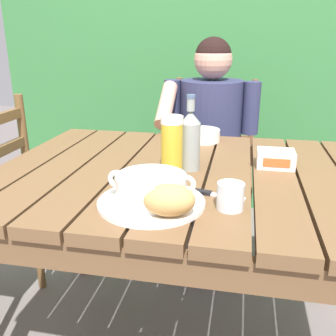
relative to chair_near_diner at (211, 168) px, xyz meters
name	(u,v)px	position (x,y,z in m)	size (l,w,h in m)	color
dining_table	(186,196)	(-0.01, -0.92, 0.21)	(1.28, 0.96, 0.77)	brown
hedge_backdrop	(222,41)	(-0.02, 0.84, 0.70)	(3.11, 0.84, 2.80)	#35763B
chair_near_diner	(211,168)	(0.00, 0.00, 0.00)	(0.47, 0.40, 0.97)	brown
person_eating	(209,137)	(0.00, -0.20, 0.24)	(0.48, 0.47, 1.20)	#2E3154
serving_plate	(151,202)	(-0.06, -1.21, 0.31)	(0.29, 0.29, 0.01)	white
soup_bowl	(151,187)	(-0.06, -1.21, 0.35)	(0.24, 0.19, 0.08)	white
bread_roll	(169,200)	(0.00, -1.28, 0.35)	(0.14, 0.11, 0.08)	tan
beer_glass	(172,145)	(-0.05, -0.95, 0.40)	(0.07, 0.07, 0.19)	gold
beer_bottle	(190,139)	(0.00, -0.91, 0.41)	(0.07, 0.07, 0.25)	gray
water_glass_small	(230,196)	(0.14, -1.19, 0.34)	(0.07, 0.07, 0.07)	silver
butter_tub	(276,159)	(0.28, -0.83, 0.33)	(0.12, 0.10, 0.06)	white
table_knife	(210,194)	(0.09, -1.11, 0.31)	(0.17, 0.05, 0.01)	silver
diner_bowl	(203,135)	(0.00, -0.54, 0.33)	(0.15, 0.15, 0.05)	white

